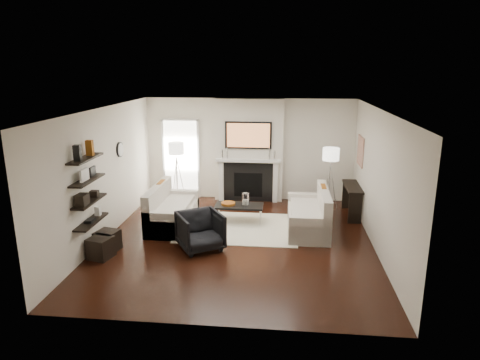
# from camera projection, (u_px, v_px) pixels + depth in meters

# --- Properties ---
(room_envelope) EXTENTS (6.00, 6.00, 6.00)m
(room_envelope) POSITION_uv_depth(u_px,v_px,m) (237.00, 178.00, 8.49)
(room_envelope) COLOR black
(room_envelope) RESTS_ON ground
(chimney_breast) EXTENTS (1.80, 0.25, 2.70)m
(chimney_breast) POSITION_uv_depth(u_px,v_px,m) (249.00, 150.00, 11.25)
(chimney_breast) COLOR silver
(chimney_breast) RESTS_ON floor
(fireplace_surround) EXTENTS (1.30, 0.02, 1.04)m
(fireplace_surround) POSITION_uv_depth(u_px,v_px,m) (248.00, 182.00, 11.33)
(fireplace_surround) COLOR black
(fireplace_surround) RESTS_ON floor
(firebox) EXTENTS (0.75, 0.02, 0.65)m
(firebox) POSITION_uv_depth(u_px,v_px,m) (248.00, 185.00, 11.35)
(firebox) COLOR black
(firebox) RESTS_ON floor
(mantel_pilaster_l) EXTENTS (0.12, 0.08, 1.10)m
(mantel_pilaster_l) POSITION_uv_depth(u_px,v_px,m) (221.00, 181.00, 11.37)
(mantel_pilaster_l) COLOR white
(mantel_pilaster_l) RESTS_ON floor
(mantel_pilaster_r) EXTENTS (0.12, 0.08, 1.10)m
(mantel_pilaster_r) POSITION_uv_depth(u_px,v_px,m) (275.00, 182.00, 11.23)
(mantel_pilaster_r) COLOR white
(mantel_pilaster_r) RESTS_ON floor
(mantel_shelf) EXTENTS (1.70, 0.18, 0.07)m
(mantel_shelf) POSITION_uv_depth(u_px,v_px,m) (248.00, 161.00, 11.13)
(mantel_shelf) COLOR white
(mantel_shelf) RESTS_ON chimney_breast
(tv_body) EXTENTS (1.20, 0.06, 0.70)m
(tv_body) POSITION_uv_depth(u_px,v_px,m) (248.00, 135.00, 10.98)
(tv_body) COLOR black
(tv_body) RESTS_ON chimney_breast
(tv_screen) EXTENTS (1.10, 0.00, 0.62)m
(tv_screen) POSITION_uv_depth(u_px,v_px,m) (248.00, 135.00, 10.95)
(tv_screen) COLOR #BF723F
(tv_screen) RESTS_ON tv_body
(candlestick_l_tall) EXTENTS (0.04, 0.04, 0.30)m
(candlestick_l_tall) POSITION_uv_depth(u_px,v_px,m) (227.00, 153.00, 11.15)
(candlestick_l_tall) COLOR silver
(candlestick_l_tall) RESTS_ON mantel_shelf
(candlestick_l_short) EXTENTS (0.04, 0.04, 0.24)m
(candlestick_l_short) POSITION_uv_depth(u_px,v_px,m) (222.00, 154.00, 11.17)
(candlestick_l_short) COLOR silver
(candlestick_l_short) RESTS_ON mantel_shelf
(candlestick_r_tall) EXTENTS (0.04, 0.04, 0.30)m
(candlestick_r_tall) POSITION_uv_depth(u_px,v_px,m) (269.00, 154.00, 11.04)
(candlestick_r_tall) COLOR silver
(candlestick_r_tall) RESTS_ON mantel_shelf
(candlestick_r_short) EXTENTS (0.04, 0.04, 0.24)m
(candlestick_r_short) POSITION_uv_depth(u_px,v_px,m) (274.00, 155.00, 11.03)
(candlestick_r_short) COLOR silver
(candlestick_r_short) RESTS_ON mantel_shelf
(hallway_panel) EXTENTS (0.90, 0.02, 2.10)m
(hallway_panel) POSITION_uv_depth(u_px,v_px,m) (181.00, 159.00, 11.61)
(hallway_panel) COLOR white
(hallway_panel) RESTS_ON floor
(door_trim_l) EXTENTS (0.06, 0.06, 2.16)m
(door_trim_l) POSITION_uv_depth(u_px,v_px,m) (164.00, 159.00, 11.64)
(door_trim_l) COLOR white
(door_trim_l) RESTS_ON floor
(door_trim_r) EXTENTS (0.06, 0.06, 2.16)m
(door_trim_r) POSITION_uv_depth(u_px,v_px,m) (199.00, 160.00, 11.54)
(door_trim_r) COLOR white
(door_trim_r) RESTS_ON floor
(door_trim_top) EXTENTS (1.02, 0.06, 0.06)m
(door_trim_top) POSITION_uv_depth(u_px,v_px,m) (180.00, 120.00, 11.31)
(door_trim_top) COLOR white
(door_trim_top) RESTS_ON wall_back
(rug) EXTENTS (2.60, 2.00, 0.01)m
(rug) POSITION_uv_depth(u_px,v_px,m) (238.00, 227.00, 9.56)
(rug) COLOR beige
(rug) RESTS_ON floor
(loveseat_left_base) EXTENTS (0.85, 1.80, 0.42)m
(loveseat_left_base) POSITION_uv_depth(u_px,v_px,m) (173.00, 217.00, 9.66)
(loveseat_left_base) COLOR beige
(loveseat_left_base) RESTS_ON floor
(loveseat_left_back) EXTENTS (0.18, 1.80, 0.80)m
(loveseat_left_back) POSITION_uv_depth(u_px,v_px,m) (158.00, 203.00, 9.61)
(loveseat_left_back) COLOR beige
(loveseat_left_back) RESTS_ON floor
(loveseat_left_arm_n) EXTENTS (0.85, 0.18, 0.60)m
(loveseat_left_arm_n) POSITION_uv_depth(u_px,v_px,m) (163.00, 226.00, 8.86)
(loveseat_left_arm_n) COLOR beige
(loveseat_left_arm_n) RESTS_ON floor
(loveseat_left_arm_s) EXTENTS (0.85, 0.18, 0.60)m
(loveseat_left_arm_s) POSITION_uv_depth(u_px,v_px,m) (181.00, 202.00, 10.41)
(loveseat_left_arm_s) COLOR beige
(loveseat_left_arm_s) RESTS_ON floor
(loveseat_left_cushion) EXTENTS (0.63, 1.44, 0.10)m
(loveseat_left_cushion) POSITION_uv_depth(u_px,v_px,m) (175.00, 206.00, 9.59)
(loveseat_left_cushion) COLOR beige
(loveseat_left_cushion) RESTS_ON loveseat_left_base
(pillow_left_orange) EXTENTS (0.10, 0.42, 0.42)m
(pillow_left_orange) POSITION_uv_depth(u_px,v_px,m) (161.00, 190.00, 9.84)
(pillow_left_orange) COLOR #914D11
(pillow_left_orange) RESTS_ON loveseat_left_cushion
(pillow_left_charcoal) EXTENTS (0.10, 0.40, 0.40)m
(pillow_left_charcoal) POSITION_uv_depth(u_px,v_px,m) (154.00, 199.00, 9.27)
(pillow_left_charcoal) COLOR black
(pillow_left_charcoal) RESTS_ON loveseat_left_cushion
(loveseat_right_base) EXTENTS (0.85, 1.80, 0.42)m
(loveseat_right_base) POSITION_uv_depth(u_px,v_px,m) (308.00, 221.00, 9.37)
(loveseat_right_base) COLOR beige
(loveseat_right_base) RESTS_ON floor
(loveseat_right_back) EXTENTS (0.18, 1.80, 0.80)m
(loveseat_right_back) POSITION_uv_depth(u_px,v_px,m) (324.00, 208.00, 9.26)
(loveseat_right_back) COLOR beige
(loveseat_right_back) RESTS_ON floor
(loveseat_right_arm_n) EXTENTS (0.85, 0.18, 0.60)m
(loveseat_right_arm_n) POSITION_uv_depth(u_px,v_px,m) (310.00, 231.00, 8.57)
(loveseat_right_arm_n) COLOR beige
(loveseat_right_arm_n) RESTS_ON floor
(loveseat_right_arm_s) EXTENTS (0.85, 0.18, 0.60)m
(loveseat_right_arm_s) POSITION_uv_depth(u_px,v_px,m) (306.00, 206.00, 10.13)
(loveseat_right_arm_s) COLOR beige
(loveseat_right_arm_s) RESTS_ON floor
(loveseat_right_cushion) EXTENTS (0.63, 1.44, 0.10)m
(loveseat_right_cushion) POSITION_uv_depth(u_px,v_px,m) (306.00, 210.00, 9.31)
(loveseat_right_cushion) COLOR beige
(loveseat_right_cushion) RESTS_ON loveseat_right_base
(pillow_right_orange) EXTENTS (0.10, 0.42, 0.42)m
(pillow_right_orange) POSITION_uv_depth(u_px,v_px,m) (323.00, 195.00, 9.49)
(pillow_right_orange) COLOR #914D11
(pillow_right_orange) RESTS_ON loveseat_right_cushion
(pillow_right_charcoal) EXTENTS (0.10, 0.40, 0.40)m
(pillow_right_charcoal) POSITION_uv_depth(u_px,v_px,m) (326.00, 204.00, 8.92)
(pillow_right_charcoal) COLOR black
(pillow_right_charcoal) RESTS_ON loveseat_right_cushion
(coffee_table) EXTENTS (1.10, 0.55, 0.04)m
(coffee_table) POSITION_uv_depth(u_px,v_px,m) (239.00, 206.00, 9.80)
(coffee_table) COLOR black
(coffee_table) RESTS_ON floor
(coffee_leg_nw) EXTENTS (0.02, 0.02, 0.38)m
(coffee_leg_nw) POSITION_uv_depth(u_px,v_px,m) (216.00, 217.00, 9.70)
(coffee_leg_nw) COLOR silver
(coffee_leg_nw) RESTS_ON floor
(coffee_leg_ne) EXTENTS (0.02, 0.02, 0.38)m
(coffee_leg_ne) POSITION_uv_depth(u_px,v_px,m) (260.00, 218.00, 9.60)
(coffee_leg_ne) COLOR silver
(coffee_leg_ne) RESTS_ON floor
(coffee_leg_sw) EXTENTS (0.02, 0.02, 0.38)m
(coffee_leg_sw) POSITION_uv_depth(u_px,v_px,m) (219.00, 211.00, 10.12)
(coffee_leg_sw) COLOR silver
(coffee_leg_sw) RESTS_ON floor
(coffee_leg_se) EXTENTS (0.02, 0.02, 0.38)m
(coffee_leg_se) POSITION_uv_depth(u_px,v_px,m) (261.00, 212.00, 10.02)
(coffee_leg_se) COLOR silver
(coffee_leg_se) RESTS_ON floor
(hurricane_glass) EXTENTS (0.17, 0.17, 0.29)m
(hurricane_glass) POSITION_uv_depth(u_px,v_px,m) (246.00, 199.00, 9.75)
(hurricane_glass) COLOR white
(hurricane_glass) RESTS_ON coffee_table
(hurricane_candle) EXTENTS (0.09, 0.09, 0.13)m
(hurricane_candle) POSITION_uv_depth(u_px,v_px,m) (246.00, 202.00, 9.76)
(hurricane_candle) COLOR white
(hurricane_candle) RESTS_ON coffee_table
(copper_bowl) EXTENTS (0.32, 0.32, 0.05)m
(copper_bowl) POSITION_uv_depth(u_px,v_px,m) (228.00, 204.00, 9.82)
(copper_bowl) COLOR orange
(copper_bowl) RESTS_ON coffee_table
(armchair) EXTENTS (1.07, 1.05, 0.82)m
(armchair) POSITION_uv_depth(u_px,v_px,m) (200.00, 229.00, 8.38)
(armchair) COLOR black
(armchair) RESTS_ON floor
(lamp_left_post) EXTENTS (0.02, 0.02, 1.20)m
(lamp_left_post) POSITION_uv_depth(u_px,v_px,m) (177.00, 180.00, 11.24)
(lamp_left_post) COLOR silver
(lamp_left_post) RESTS_ON floor
(lamp_left_shade) EXTENTS (0.40, 0.40, 0.30)m
(lamp_left_shade) POSITION_uv_depth(u_px,v_px,m) (176.00, 148.00, 11.02)
(lamp_left_shade) COLOR white
(lamp_left_shade) RESTS_ON lamp_left_post
(lamp_left_leg_a) EXTENTS (0.25, 0.02, 1.23)m
(lamp_left_leg_a) POSITION_uv_depth(u_px,v_px,m) (181.00, 180.00, 11.23)
(lamp_left_leg_a) COLOR silver
(lamp_left_leg_a) RESTS_ON floor
(lamp_left_leg_b) EXTENTS (0.14, 0.22, 1.23)m
(lamp_left_leg_b) POSITION_uv_depth(u_px,v_px,m) (176.00, 179.00, 11.33)
(lamp_left_leg_b) COLOR silver
(lamp_left_leg_b) RESTS_ON floor
(lamp_left_leg_c) EXTENTS (0.14, 0.22, 1.23)m
(lamp_left_leg_c) POSITION_uv_depth(u_px,v_px,m) (174.00, 181.00, 11.15)
(lamp_left_leg_c) COLOR silver
(lamp_left_leg_c) RESTS_ON floor
(lamp_right_post) EXTENTS (0.02, 0.02, 1.20)m
(lamp_right_post) POSITION_uv_depth(u_px,v_px,m) (329.00, 188.00, 10.51)
(lamp_right_post) COLOR silver
(lamp_right_post) RESTS_ON floor
(lamp_right_shade) EXTENTS (0.40, 0.40, 0.30)m
(lamp_right_shade) POSITION_uv_depth(u_px,v_px,m) (331.00, 154.00, 10.29)
(lamp_right_shade) COLOR white
(lamp_right_shade) RESTS_ON lamp_right_post
(lamp_right_leg_a) EXTENTS (0.25, 0.02, 1.23)m
(lamp_right_leg_a) POSITION_uv_depth(u_px,v_px,m) (334.00, 188.00, 10.49)
(lamp_right_leg_a) COLOR silver
(lamp_right_leg_a) RESTS_ON floor
(lamp_right_leg_b) EXTENTS (0.14, 0.22, 1.23)m
(lamp_right_leg_b) POSITION_uv_depth(u_px,v_px,m) (326.00, 187.00, 10.60)
(lamp_right_leg_b) COLOR silver
(lamp_right_leg_b) RESTS_ON floor
(lamp_right_leg_c) EXTENTS (0.14, 0.22, 1.23)m
(lamp_right_leg_c) POSITION_uv_depth(u_px,v_px,m) (327.00, 189.00, 10.42)
(lamp_right_leg_c) COLOR silver
(lamp_right_leg_c) RESTS_ON floor
(console_top) EXTENTS (0.35, 1.20, 0.04)m
(console_top) POSITION_uv_depth(u_px,v_px,m) (353.00, 186.00, 10.17)
(console_top) COLOR black
(console_top) RESTS_ON floor
(console_leg_n) EXTENTS (0.30, 0.04, 0.71)m
(console_leg_n) POSITION_uv_depth(u_px,v_px,m) (355.00, 209.00, 9.73)
(console_leg_n) COLOR black
(console_leg_n) RESTS_ON floor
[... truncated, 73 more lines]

